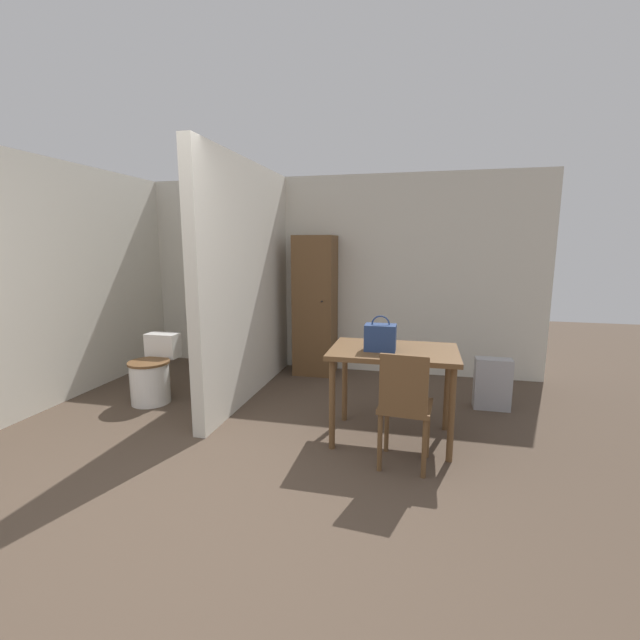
{
  "coord_description": "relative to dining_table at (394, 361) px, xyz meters",
  "views": [
    {
      "loc": [
        1.32,
        -2.02,
        1.65
      ],
      "look_at": [
        0.44,
        1.71,
        0.97
      ],
      "focal_mm": 24.0,
      "sensor_mm": 36.0,
      "label": 1
    }
  ],
  "objects": [
    {
      "name": "handbag",
      "position": [
        -0.11,
        -0.07,
        0.21
      ],
      "size": [
        0.25,
        0.16,
        0.29
      ],
      "color": "navy",
      "rests_on": "dining_table"
    },
    {
      "name": "dining_table",
      "position": [
        0.0,
        0.0,
        0.0
      ],
      "size": [
        1.04,
        0.71,
        0.79
      ],
      "color": "brown",
      "rests_on": "ground_plane"
    },
    {
      "name": "toilet",
      "position": [
        -2.53,
        0.33,
        -0.4
      ],
      "size": [
        0.42,
        0.57,
        0.69
      ],
      "color": "white",
      "rests_on": "ground_plane"
    },
    {
      "name": "wall_back",
      "position": [
        -1.12,
        2.02,
        0.56
      ],
      "size": [
        5.63,
        0.12,
        2.5
      ],
      "color": "beige",
      "rests_on": "ground_plane"
    },
    {
      "name": "partition_wall",
      "position": [
        -1.61,
        0.8,
        0.56
      ],
      "size": [
        0.12,
        2.33,
        2.5
      ],
      "color": "beige",
      "rests_on": "ground_plane"
    },
    {
      "name": "ground_plane",
      "position": [
        -1.12,
        -1.47,
        -0.69
      ],
      "size": [
        16.0,
        16.0,
        0.0
      ],
      "primitive_type": "plane",
      "color": "#4C3D30"
    },
    {
      "name": "wooden_chair",
      "position": [
        0.12,
        -0.47,
        -0.19
      ],
      "size": [
        0.41,
        0.41,
        0.9
      ],
      "rotation": [
        0.0,
        0.0,
        -0.08
      ],
      "color": "brown",
      "rests_on": "ground_plane"
    },
    {
      "name": "space_heater",
      "position": [
        0.94,
        0.92,
        -0.43
      ],
      "size": [
        0.35,
        0.17,
        0.52
      ],
      "color": "#9E9EA3",
      "rests_on": "ground_plane"
    },
    {
      "name": "wooden_cabinet",
      "position": [
        -1.1,
        1.72,
        0.19
      ],
      "size": [
        0.5,
        0.46,
        1.76
      ],
      "color": "brown",
      "rests_on": "ground_plane"
    },
    {
      "name": "wall_left",
      "position": [
        -3.5,
        0.24,
        0.56
      ],
      "size": [
        0.12,
        4.44,
        2.5
      ],
      "color": "beige",
      "rests_on": "ground_plane"
    }
  ]
}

